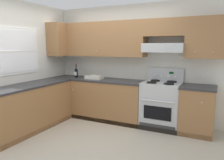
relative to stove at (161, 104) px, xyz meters
name	(u,v)px	position (x,y,z in m)	size (l,w,h in m)	color
ground_plane	(83,141)	(-1.06, -1.25, -0.48)	(7.04, 7.04, 0.00)	#B2AA99
wall_back	(136,54)	(-0.66, 0.27, 1.00)	(4.68, 0.57, 2.55)	silver
wall_left	(23,61)	(-2.65, -1.03, 0.87)	(0.47, 4.00, 2.55)	silver
counter_back_run	(116,101)	(-1.01, -0.01, -0.03)	(3.60, 0.65, 0.91)	olive
counter_left_run	(30,107)	(-2.30, -1.26, -0.03)	(0.63, 1.91, 0.91)	olive
stove	(161,104)	(0.00, 0.00, 0.00)	(0.76, 0.62, 1.20)	#B7BABC
wine_bottle	(76,72)	(-2.05, -0.01, 0.56)	(0.08, 0.08, 0.32)	black
bowl	(94,78)	(-1.53, -0.05, 0.46)	(0.39, 0.24, 0.07)	beige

